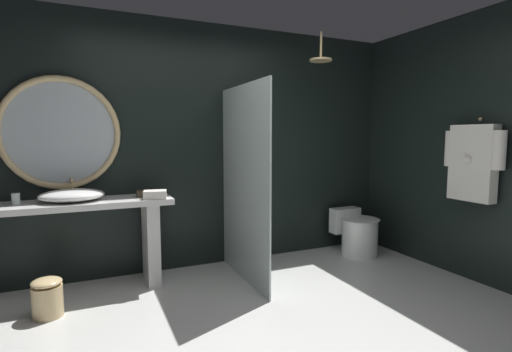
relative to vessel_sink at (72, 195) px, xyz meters
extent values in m
plane|color=silver|center=(1.26, -1.60, -0.89)|extent=(5.76, 5.76, 0.00)
cube|color=black|center=(1.26, 0.30, 0.41)|extent=(4.80, 0.10, 2.60)
cube|color=black|center=(3.61, -0.84, 0.41)|extent=(0.10, 2.47, 2.60)
cube|color=silver|center=(-0.07, -0.01, -0.08)|extent=(1.87, 0.48, 0.05)
cube|color=silver|center=(0.67, -0.01, -0.50)|extent=(0.12, 0.41, 0.78)
ellipsoid|color=white|center=(0.00, 0.00, 0.00)|extent=(0.54, 0.45, 0.11)
cylinder|color=#D6B77F|center=(0.00, 0.20, 0.04)|extent=(0.02, 0.02, 0.19)
cylinder|color=#D6B77F|center=(0.00, 0.13, 0.13)|extent=(0.02, 0.15, 0.02)
cylinder|color=silver|center=(-0.43, 0.01, -0.01)|extent=(0.07, 0.07, 0.10)
cube|color=#3D3323|center=(0.62, 0.00, -0.02)|extent=(0.13, 0.12, 0.06)
torus|color=#D6B77F|center=(-0.07, 0.21, 0.55)|extent=(1.04, 0.06, 1.04)
cylinder|color=#B2BCC1|center=(-0.07, 0.22, 0.55)|extent=(0.95, 0.01, 0.95)
cube|color=silver|center=(1.52, -0.33, 0.06)|extent=(0.02, 1.16, 1.90)
cylinder|color=#D6B77F|center=(2.43, -0.25, 1.47)|extent=(0.02, 0.02, 0.28)
cylinder|color=#D6B77F|center=(2.43, -0.25, 1.32)|extent=(0.23, 0.23, 0.02)
sphere|color=#D6B77F|center=(3.54, -1.28, 0.68)|extent=(0.04, 0.04, 0.04)
cube|color=silver|center=(3.47, -1.28, 0.27)|extent=(0.12, 0.43, 0.72)
cylinder|color=silver|center=(3.47, -1.52, 0.40)|extent=(0.12, 0.12, 0.35)
cylinder|color=silver|center=(3.47, -1.04, 0.40)|extent=(0.12, 0.12, 0.35)
sphere|color=silver|center=(3.39, -1.28, 0.30)|extent=(0.07, 0.07, 0.07)
cylinder|color=white|center=(3.05, -0.20, -0.67)|extent=(0.42, 0.42, 0.44)
ellipsoid|color=white|center=(3.05, -0.20, -0.44)|extent=(0.44, 0.48, 0.02)
cube|color=white|center=(3.05, 0.08, -0.52)|extent=(0.37, 0.15, 0.31)
cylinder|color=#D6B77F|center=(-0.19, -0.44, -0.77)|extent=(0.23, 0.23, 0.25)
ellipsoid|color=#D6B77F|center=(-0.19, -0.44, -0.61)|extent=(0.23, 0.23, 0.07)
cube|color=silver|center=(0.70, -0.15, -0.02)|extent=(0.23, 0.20, 0.08)
camera|label=1|loc=(0.13, -3.72, 0.52)|focal=26.74mm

